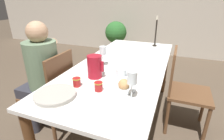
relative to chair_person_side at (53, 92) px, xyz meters
The scene contains 16 objects.
ground_plane 0.87m from the chair_person_side, 31.16° to the left, with size 20.00×20.00×0.00m, color brown.
wall_back 3.42m from the chair_person_side, 79.32° to the left, with size 10.00×0.06×2.60m.
dining_table 0.74m from the chair_person_side, 31.16° to the left, with size 0.85×1.99×0.74m.
chair_person_side is the anchor object (origin of this frame).
chair_opposite 1.35m from the chair_person_side, 24.25° to the left, with size 0.42×0.42×0.90m.
person_seated 0.24m from the chair_person_side, 165.93° to the right, with size 0.39×0.41×1.19m.
red_pitcher 0.61m from the chair_person_side, ahead, with size 0.15×0.12×0.19m.
wine_glass_water 0.66m from the chair_person_side, 28.56° to the left, with size 0.06×0.06×0.20m.
wine_glass_juice 0.99m from the chair_person_side, 15.09° to the right, with size 0.06×0.06×0.20m.
teacup_near_person 0.76m from the chair_person_side, ahead, with size 0.15×0.15×0.07m.
serving_tray 0.61m from the chair_person_side, 46.32° to the right, with size 0.28×0.28×0.03m.
bread_plate 0.85m from the chair_person_side, ahead, with size 0.19×0.19×0.08m.
jam_jar_amber 0.72m from the chair_person_side, 18.84° to the right, with size 0.06×0.06×0.07m.
jam_jar_red 0.57m from the chair_person_side, 25.54° to the right, with size 0.06×0.06×0.07m.
candlestick_tall 1.51m from the chair_person_side, 55.71° to the left, with size 0.06×0.06×0.41m.
potted_plant 2.80m from the chair_person_side, 96.74° to the left, with size 0.52×0.52×0.84m.
Camera 1 is at (0.50, -1.59, 1.38)m, focal length 28.00 mm.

